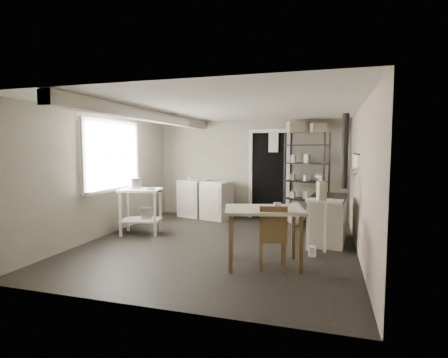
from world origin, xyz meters
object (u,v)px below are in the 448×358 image
(base_cabinets, at_px, (205,198))
(shelf_rack, at_px, (306,180))
(chair, at_px, (272,233))
(flour_sack, at_px, (295,214))
(stockpot, at_px, (135,185))
(prep_table, at_px, (141,213))
(stove, at_px, (328,217))
(work_table, at_px, (264,239))

(base_cabinets, relative_size, shelf_rack, 0.68)
(base_cabinets, height_order, chair, chair)
(chair, distance_m, flour_sack, 2.81)
(stockpot, bearing_deg, flour_sack, 27.99)
(chair, bearing_deg, prep_table, 143.51)
(stockpot, bearing_deg, stove, 5.80)
(work_table, height_order, chair, chair)
(prep_table, distance_m, stockpot, 0.56)
(shelf_rack, distance_m, flour_sack, 0.81)
(chair, bearing_deg, shelf_rack, 72.54)
(stove, bearing_deg, prep_table, -167.91)
(prep_table, bearing_deg, stockpot, 161.71)
(shelf_rack, xyz_separation_m, stove, (0.47, -1.52, -0.51))
(work_table, height_order, flour_sack, work_table)
(stockpot, height_order, base_cabinets, stockpot)
(base_cabinets, distance_m, work_table, 3.57)
(prep_table, height_order, base_cabinets, base_cabinets)
(shelf_rack, bearing_deg, chair, -75.71)
(work_table, bearing_deg, stove, 60.93)
(stove, bearing_deg, work_table, -113.81)
(shelf_rack, xyz_separation_m, work_table, (-0.39, -3.07, -0.57))
(base_cabinets, relative_size, flour_sack, 2.65)
(work_table, xyz_separation_m, chair, (0.13, -0.06, 0.10))
(work_table, bearing_deg, base_cabinets, 123.03)
(stove, height_order, flour_sack, stove)
(flour_sack, bearing_deg, stockpot, -152.01)
(chair, bearing_deg, stockpot, 143.78)
(shelf_rack, distance_m, stove, 1.67)
(prep_table, distance_m, flour_sack, 3.21)
(base_cabinets, xyz_separation_m, shelf_rack, (2.34, 0.07, 0.49))
(stockpot, relative_size, shelf_rack, 0.14)
(stockpot, xyz_separation_m, chair, (2.86, -1.24, -0.45))
(base_cabinets, xyz_separation_m, chair, (2.07, -3.06, 0.02))
(shelf_rack, relative_size, work_table, 1.85)
(base_cabinets, bearing_deg, stove, -12.14)
(stockpot, xyz_separation_m, work_table, (2.73, -1.18, -0.56))
(base_cabinets, distance_m, chair, 3.69)
(stockpot, xyz_separation_m, stove, (3.59, 0.36, -0.50))
(stockpot, relative_size, work_table, 0.25)
(shelf_rack, relative_size, chair, 2.24)
(stockpot, height_order, work_table, stockpot)
(work_table, relative_size, flour_sack, 2.12)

